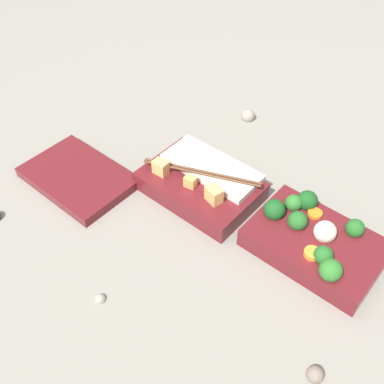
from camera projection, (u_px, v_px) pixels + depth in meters
name	position (u px, v px, depth m)	size (l,w,h in m)	color
ground_plane	(249.00, 222.00, 0.82)	(3.00, 3.00, 0.00)	gray
bento_tray_vegetable	(314.00, 240.00, 0.75)	(0.22, 0.15, 0.07)	maroon
bento_tray_rice	(202.00, 183.00, 0.86)	(0.22, 0.15, 0.07)	maroon
bento_lid	(78.00, 177.00, 0.89)	(0.21, 0.14, 0.02)	maroon
pebble_0	(315.00, 374.00, 0.61)	(0.02, 0.02, 0.02)	#7A6B5B
pebble_1	(248.00, 116.00, 1.04)	(0.03, 0.03, 0.03)	gray
pebble_2	(100.00, 298.00, 0.70)	(0.02, 0.02, 0.02)	gray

